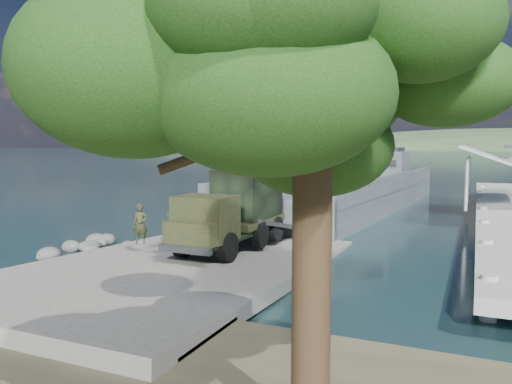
# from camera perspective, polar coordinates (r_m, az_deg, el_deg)

# --- Properties ---
(ground) EXTENTS (1400.00, 1400.00, 0.00)m
(ground) POSITION_cam_1_polar(r_m,az_deg,el_deg) (21.77, -7.11, -8.59)
(ground) COLOR #1A3E3F
(ground) RESTS_ON ground
(boat_ramp) EXTENTS (10.00, 18.00, 0.50)m
(boat_ramp) POSITION_cam_1_polar(r_m,az_deg,el_deg) (20.88, -8.55, -8.50)
(boat_ramp) COLOR slate
(boat_ramp) RESTS_ON ground
(shoreline_rocks) EXTENTS (3.20, 5.60, 0.90)m
(shoreline_rocks) POSITION_cam_1_polar(r_m,az_deg,el_deg) (25.81, -18.49, -6.62)
(shoreline_rocks) COLOR #4D4D4B
(shoreline_rocks) RESTS_ON ground
(pier) EXTENTS (6.40, 44.00, 6.10)m
(pier) POSITION_cam_1_polar(r_m,az_deg,el_deg) (37.09, 26.98, -0.84)
(pier) COLOR #B8B9AE
(pier) RESTS_ON ground
(landing_craft) EXTENTS (11.18, 35.26, 10.32)m
(landing_craft) POSITION_cam_1_polar(r_m,az_deg,el_deg) (42.00, 9.93, -0.71)
(landing_craft) COLOR #434C4F
(landing_craft) RESTS_ON ground
(military_truck) EXTENTS (2.67, 7.80, 3.59)m
(military_truck) POSITION_cam_1_polar(r_m,az_deg,el_deg) (23.10, -2.43, -1.97)
(military_truck) COLOR black
(military_truck) RESTS_ON boat_ramp
(soldier) EXTENTS (0.77, 0.69, 1.77)m
(soldier) POSITION_cam_1_polar(r_m,az_deg,el_deg) (22.60, -13.05, -4.58)
(soldier) COLOR #20311B
(soldier) RESTS_ON boat_ramp
(overhang_tree) EXTENTS (8.00, 7.37, 7.26)m
(overhang_tree) POSITION_cam_1_polar(r_m,az_deg,el_deg) (8.48, 4.06, 9.30)
(overhang_tree) COLOR black
(overhang_tree) RESTS_ON ground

